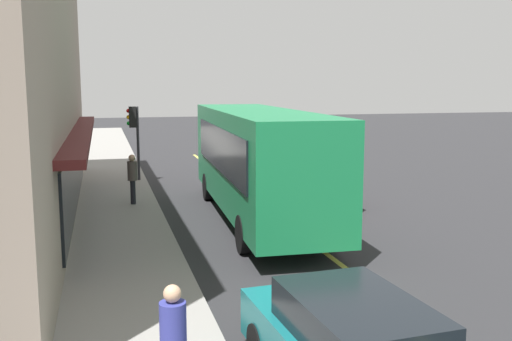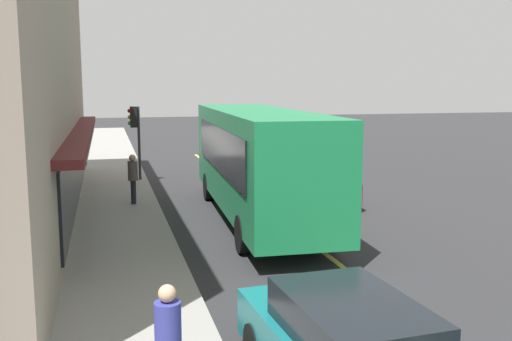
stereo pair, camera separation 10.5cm
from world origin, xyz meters
The scene contains 8 objects.
ground centered at (0.00, 0.00, 0.00)m, with size 120.00×120.00×0.00m, color #28282B.
sidewalk centered at (0.00, 4.98, 0.07)m, with size 80.00×2.73×0.15m, color gray.
lane_centre_stripe centered at (0.00, 0.00, 0.00)m, with size 36.00×0.16×0.01m, color #D8D14C.
bus centered at (0.42, 0.72, 1.99)m, with size 11.24×3.05×3.50m.
traffic_light centered at (8.43, 4.09, 2.53)m, with size 0.30×0.52×3.20m.
car_maroon centered at (2.56, -2.08, 0.74)m, with size 4.33×1.91×1.52m.
pedestrian_at_corner centered at (-10.07, 4.67, 1.16)m, with size 0.34×0.34×1.69m.
pedestrian_by_curb centered at (3.20, 4.47, 1.20)m, with size 0.34×0.34×1.74m.
Camera 1 is at (-16.92, 5.43, 4.30)m, focal length 40.25 mm.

